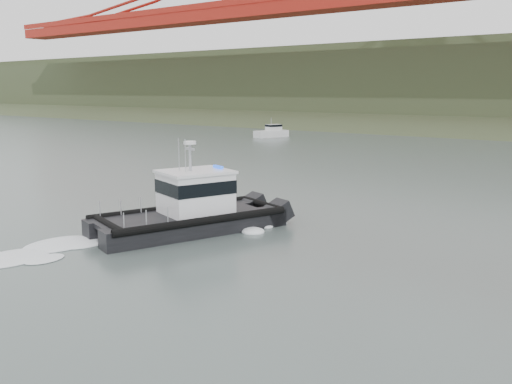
# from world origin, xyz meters

# --- Properties ---
(ground) EXTENTS (400.00, 400.00, 0.00)m
(ground) POSITION_xyz_m (0.00, 0.00, 0.00)
(ground) COLOR #495753
(ground) RESTS_ON ground
(patrol_boat) EXTENTS (6.64, 10.65, 4.86)m
(patrol_boat) POSITION_xyz_m (-4.28, 5.50, 1.22)
(patrol_boat) COLOR black
(patrol_boat) RESTS_ON ground
(motorboat) EXTENTS (3.36, 5.90, 3.08)m
(motorboat) POSITION_xyz_m (-36.26, 56.54, 0.77)
(motorboat) COLOR silver
(motorboat) RESTS_ON ground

